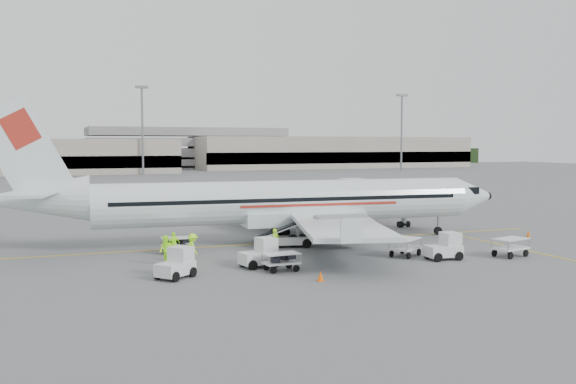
% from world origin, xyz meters
% --- Properties ---
extents(ground, '(360.00, 360.00, 0.00)m').
position_xyz_m(ground, '(0.00, 0.00, 0.00)').
color(ground, '#56595B').
extents(stripe_lead, '(44.00, 0.20, 0.01)m').
position_xyz_m(stripe_lead, '(0.00, 0.00, 0.01)').
color(stripe_lead, yellow).
rests_on(stripe_lead, ground).
extents(stripe_cross, '(0.20, 20.00, 0.01)m').
position_xyz_m(stripe_cross, '(14.00, -8.00, 0.01)').
color(stripe_cross, yellow).
rests_on(stripe_cross, ground).
extents(terminal_east, '(90.00, 26.00, 10.00)m').
position_xyz_m(terminal_east, '(70.00, 145.00, 5.00)').
color(terminal_east, gray).
rests_on(terminal_east, ground).
extents(parking_garage, '(62.00, 24.00, 14.00)m').
position_xyz_m(parking_garage, '(25.00, 160.00, 7.00)').
color(parking_garage, slate).
rests_on(parking_garage, ground).
extents(treeline, '(300.00, 3.00, 6.00)m').
position_xyz_m(treeline, '(0.00, 175.00, 3.00)').
color(treeline, black).
rests_on(treeline, ground).
extents(mast_center, '(3.20, 1.20, 22.00)m').
position_xyz_m(mast_center, '(5.00, 118.00, 11.00)').
color(mast_center, slate).
rests_on(mast_center, ground).
extents(mast_east, '(3.20, 1.20, 22.00)m').
position_xyz_m(mast_east, '(80.00, 118.00, 11.00)').
color(mast_east, slate).
rests_on(mast_east, ground).
extents(aircraft, '(41.25, 33.29, 10.86)m').
position_xyz_m(aircraft, '(-0.62, 0.25, 5.43)').
color(aircraft, white).
rests_on(aircraft, ground).
extents(jet_bridge, '(3.26, 15.51, 4.06)m').
position_xyz_m(jet_bridge, '(12.35, 10.29, 2.03)').
color(jet_bridge, silver).
rests_on(jet_bridge, ground).
extents(belt_loader, '(5.40, 2.89, 2.78)m').
position_xyz_m(belt_loader, '(-1.63, -2.00, 1.39)').
color(belt_loader, silver).
rests_on(belt_loader, ground).
extents(tug_fore, '(2.39, 1.44, 1.80)m').
position_xyz_m(tug_fore, '(6.24, -10.70, 0.90)').
color(tug_fore, silver).
rests_on(tug_fore, ground).
extents(tug_mid, '(2.56, 1.75, 1.82)m').
position_xyz_m(tug_mid, '(-6.07, -8.77, 0.91)').
color(tug_mid, silver).
rests_on(tug_mid, ground).
extents(tug_aft, '(2.59, 2.46, 1.76)m').
position_xyz_m(tug_aft, '(-11.63, -10.31, 0.88)').
color(tug_aft, silver).
rests_on(tug_aft, ground).
extents(cart_loaded_a, '(2.20, 1.37, 1.12)m').
position_xyz_m(cart_loaded_a, '(-5.21, -10.50, 0.56)').
color(cart_loaded_a, silver).
rests_on(cart_loaded_a, ground).
extents(cart_loaded_b, '(2.29, 1.42, 1.16)m').
position_xyz_m(cart_loaded_b, '(-9.86, -2.00, 0.58)').
color(cart_loaded_b, silver).
rests_on(cart_loaded_b, ground).
extents(cart_empty_a, '(2.79, 2.52, 1.26)m').
position_xyz_m(cart_empty_a, '(4.52, -8.73, 0.63)').
color(cart_empty_a, silver).
rests_on(cart_empty_a, ground).
extents(cart_empty_b, '(2.75, 2.02, 1.28)m').
position_xyz_m(cart_empty_b, '(11.17, -11.39, 0.64)').
color(cart_empty_b, silver).
rests_on(cart_empty_b, ground).
extents(cone_nose, '(0.34, 0.34, 0.55)m').
position_xyz_m(cone_nose, '(19.13, -4.15, 0.28)').
color(cone_nose, '#FF5E05').
rests_on(cone_nose, ground).
extents(cone_port, '(0.39, 0.39, 0.64)m').
position_xyz_m(cone_port, '(3.89, 19.17, 0.32)').
color(cone_port, '#FF5E05').
rests_on(cone_port, ground).
extents(cone_stbd, '(0.37, 0.37, 0.60)m').
position_xyz_m(cone_stbd, '(-4.13, -13.94, 0.30)').
color(cone_stbd, '#FF5E05').
rests_on(cone_stbd, ground).
extents(crew_a, '(0.76, 0.65, 1.77)m').
position_xyz_m(crew_a, '(-3.47, -4.61, 0.89)').
color(crew_a, '#A8F91C').
rests_on(crew_a, ground).
extents(crew_b, '(1.05, 1.15, 1.91)m').
position_xyz_m(crew_b, '(-11.42, -6.11, 0.95)').
color(crew_b, '#A8F91C').
rests_on(crew_b, ground).
extents(crew_c, '(0.89, 1.33, 1.92)m').
position_xyz_m(crew_c, '(-9.65, -5.96, 0.96)').
color(crew_c, '#A8F91C').
rests_on(crew_c, ground).
extents(crew_d, '(1.04, 0.77, 1.64)m').
position_xyz_m(crew_d, '(-10.24, -2.71, 0.82)').
color(crew_d, '#A8F91C').
rests_on(crew_d, ground).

